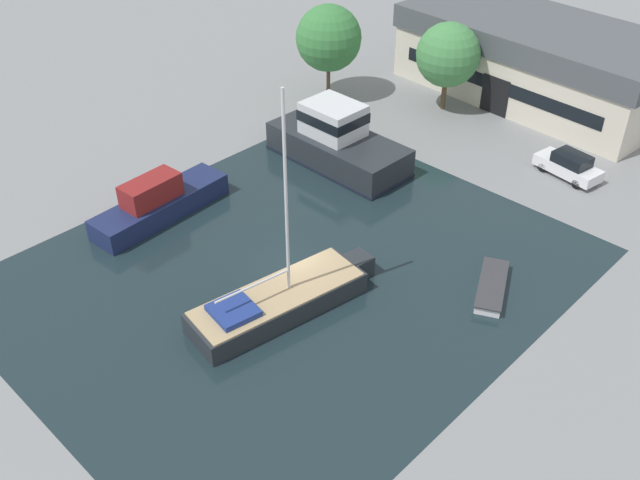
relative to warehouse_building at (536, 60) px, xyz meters
The scene contains 10 objects.
ground_plane 29.54m from the warehouse_building, 84.72° to the right, with size 440.00×440.00×0.00m, color gray.
water_canal 29.54m from the warehouse_building, 84.72° to the right, with size 24.61×29.16×0.01m, color #19282D.
warehouse_building is the anchor object (origin of this frame).
quay_tree_near_building 7.87m from the warehouse_building, 117.75° to the right, with size 4.78×4.78×6.70m.
quay_tree_by_water 16.32m from the warehouse_building, 135.04° to the right, with size 5.05×5.05×7.33m.
parked_car 12.95m from the warehouse_building, 48.78° to the right, with size 4.57×2.43×1.69m.
sailboat_moored 32.22m from the warehouse_building, 81.88° to the right, with size 4.40×10.62×11.91m.
motor_cruiser 19.13m from the warehouse_building, 101.67° to the right, with size 9.99×4.45×4.10m.
small_dinghy 25.91m from the warehouse_building, 63.83° to the right, with size 3.15×4.50×0.53m.
cabin_boat 31.83m from the warehouse_building, 102.55° to the right, with size 2.94×9.01×2.73m.
Camera 1 is at (22.19, -20.78, 23.96)m, focal length 40.00 mm.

